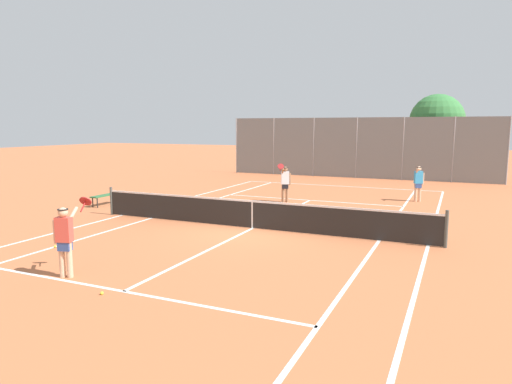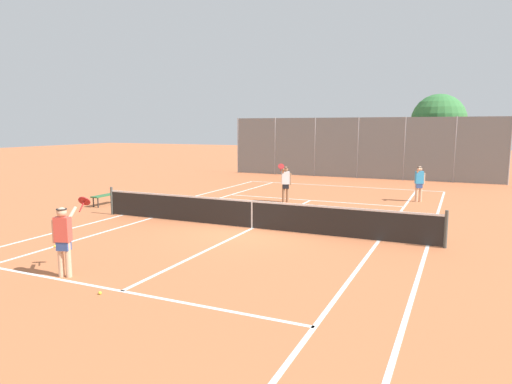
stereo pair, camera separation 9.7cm
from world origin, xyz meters
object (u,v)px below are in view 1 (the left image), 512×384
tennis_net (252,213)px  courtside_bench (106,196)px  tree_behind_left (438,123)px  loose_tennis_ball_1 (102,293)px  player_near_side (65,237)px  player_far_left (285,182)px  loose_tennis_ball_0 (55,246)px  player_far_right (418,181)px

tennis_net → courtside_bench: tennis_net is taller
tennis_net → tree_behind_left: (4.75, 18.87, 3.09)m
tree_behind_left → loose_tennis_ball_1: bearing=-101.1°
player_near_side → courtside_bench: player_near_side is taller
player_far_left → courtside_bench: size_ratio=1.18×
loose_tennis_ball_0 → tennis_net: bearing=47.7°
tennis_net → loose_tennis_ball_1: tennis_net is taller
player_far_left → loose_tennis_ball_0: 10.40m
player_near_side → tree_behind_left: (6.53, 25.06, 2.67)m
player_near_side → player_far_left: same height
tennis_net → player_near_side: player_near_side is taller
loose_tennis_ball_1 → courtside_bench: bearing=131.7°
player_far_right → loose_tennis_ball_0: size_ratio=24.24×
loose_tennis_ball_0 → player_far_left: bearing=72.0°
loose_tennis_ball_0 → loose_tennis_ball_1: bearing=-31.0°
player_far_left → loose_tennis_ball_0: (-3.20, -9.86, -0.89)m
player_far_left → tree_behind_left: 14.83m
player_far_left → loose_tennis_ball_1: bearing=-87.3°
player_far_right → loose_tennis_ball_0: 15.22m
player_far_right → loose_tennis_ball_0: (-8.60, -12.53, -0.88)m
player_far_left → loose_tennis_ball_0: bearing=-108.0°
player_near_side → tree_behind_left: tree_behind_left is taller
tennis_net → tree_behind_left: size_ratio=2.20×
player_near_side → tree_behind_left: size_ratio=0.32×
player_far_left → player_near_side: bearing=-94.6°
loose_tennis_ball_1 → tree_behind_left: bearing=78.9°
tennis_net → loose_tennis_ball_0: 6.04m
player_far_left → tree_behind_left: tree_behind_left is taller
player_far_right → courtside_bench: 13.84m
player_near_side → player_far_right: (6.33, 14.26, -0.02)m
tennis_net → player_far_right: 9.27m
player_far_left → player_far_right: bearing=26.3°
player_far_left → player_far_right: 6.02m
tennis_net → loose_tennis_ball_1: bearing=-92.4°
player_far_right → loose_tennis_ball_1: 15.59m
tennis_net → player_near_side: size_ratio=6.76×
tennis_net → player_near_side: (-1.78, -6.19, 0.42)m
player_near_side → loose_tennis_ball_0: player_near_side is taller
player_far_right → tree_behind_left: size_ratio=0.29×
player_far_right → player_near_side: bearing=-113.9°
tennis_net → player_far_left: (-0.86, 5.41, 0.42)m
player_far_left → loose_tennis_ball_1: 12.18m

